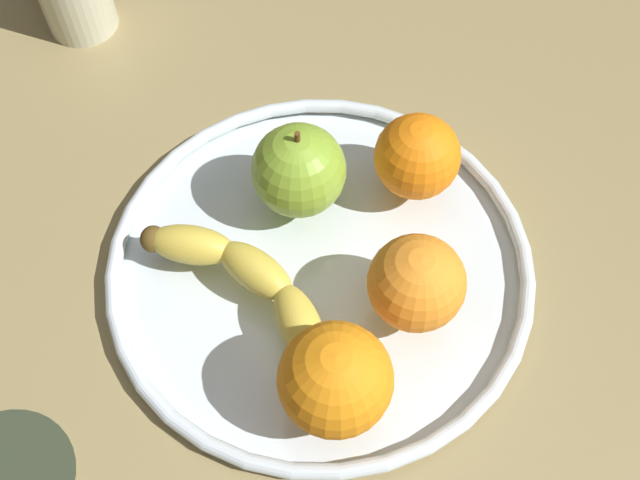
{
  "coord_description": "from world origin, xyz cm",
  "views": [
    {
      "loc": [
        -18.92,
        22.22,
        53.48
      ],
      "look_at": [
        0.0,
        0.0,
        4.8
      ],
      "focal_mm": 42.78,
      "sensor_mm": 36.0,
      "label": 1
    }
  ],
  "objects_px": {
    "fruit_bowl": "(320,265)",
    "orange_center": "(417,157)",
    "orange_back_left": "(335,379)",
    "ambient_coaster": "(3,478)",
    "apple": "(299,170)",
    "banana": "(243,277)",
    "orange_back_right": "(416,283)"
  },
  "relations": [
    {
      "from": "banana",
      "to": "apple",
      "type": "relative_size",
      "value": 2.22
    },
    {
      "from": "fruit_bowl",
      "to": "ambient_coaster",
      "type": "relative_size",
      "value": 3.44
    },
    {
      "from": "fruit_bowl",
      "to": "orange_back_left",
      "type": "bearing_deg",
      "value": 135.55
    },
    {
      "from": "orange_back_left",
      "to": "ambient_coaster",
      "type": "height_order",
      "value": "orange_back_left"
    },
    {
      "from": "banana",
      "to": "fruit_bowl",
      "type": "bearing_deg",
      "value": -119.42
    },
    {
      "from": "fruit_bowl",
      "to": "orange_back_right",
      "type": "xyz_separation_m",
      "value": [
        -0.08,
        -0.01,
        0.04
      ]
    },
    {
      "from": "fruit_bowl",
      "to": "orange_back_right",
      "type": "relative_size",
      "value": 4.71
    },
    {
      "from": "orange_back_right",
      "to": "orange_center",
      "type": "xyz_separation_m",
      "value": [
        0.07,
        -0.09,
        -0.0
      ]
    },
    {
      "from": "banana",
      "to": "orange_back_right",
      "type": "distance_m",
      "value": 0.13
    },
    {
      "from": "orange_back_left",
      "to": "ambient_coaster",
      "type": "xyz_separation_m",
      "value": [
        0.14,
        0.19,
        -0.05
      ]
    },
    {
      "from": "apple",
      "to": "ambient_coaster",
      "type": "bearing_deg",
      "value": 88.32
    },
    {
      "from": "orange_back_right",
      "to": "fruit_bowl",
      "type": "bearing_deg",
      "value": 10.65
    },
    {
      "from": "orange_back_left",
      "to": "ambient_coaster",
      "type": "relative_size",
      "value": 0.8
    },
    {
      "from": "orange_back_right",
      "to": "ambient_coaster",
      "type": "height_order",
      "value": "orange_back_right"
    },
    {
      "from": "banana",
      "to": "orange_back_left",
      "type": "height_order",
      "value": "orange_back_left"
    },
    {
      "from": "banana",
      "to": "apple",
      "type": "bearing_deg",
      "value": -78.01
    },
    {
      "from": "fruit_bowl",
      "to": "orange_center",
      "type": "xyz_separation_m",
      "value": [
        -0.01,
        -0.11,
        0.04
      ]
    },
    {
      "from": "apple",
      "to": "orange_back_left",
      "type": "bearing_deg",
      "value": 139.26
    },
    {
      "from": "banana",
      "to": "orange_back_left",
      "type": "xyz_separation_m",
      "value": [
        -0.11,
        0.02,
        0.02
      ]
    },
    {
      "from": "banana",
      "to": "ambient_coaster",
      "type": "bearing_deg",
      "value": 79.55
    },
    {
      "from": "orange_back_left",
      "to": "ambient_coaster",
      "type": "bearing_deg",
      "value": 53.09
    },
    {
      "from": "orange_center",
      "to": "ambient_coaster",
      "type": "distance_m",
      "value": 0.38
    },
    {
      "from": "apple",
      "to": "ambient_coaster",
      "type": "relative_size",
      "value": 0.85
    },
    {
      "from": "orange_center",
      "to": "apple",
      "type": "bearing_deg",
      "value": 49.83
    },
    {
      "from": "banana",
      "to": "orange_back_left",
      "type": "distance_m",
      "value": 0.11
    },
    {
      "from": "ambient_coaster",
      "to": "orange_back_left",
      "type": "bearing_deg",
      "value": -126.91
    },
    {
      "from": "apple",
      "to": "orange_back_left",
      "type": "relative_size",
      "value": 1.06
    },
    {
      "from": "fruit_bowl",
      "to": "orange_center",
      "type": "distance_m",
      "value": 0.12
    },
    {
      "from": "orange_back_right",
      "to": "orange_center",
      "type": "distance_m",
      "value": 0.11
    },
    {
      "from": "banana",
      "to": "orange_center",
      "type": "height_order",
      "value": "orange_center"
    },
    {
      "from": "orange_center",
      "to": "ambient_coaster",
      "type": "relative_size",
      "value": 0.71
    },
    {
      "from": "orange_center",
      "to": "orange_back_right",
      "type": "bearing_deg",
      "value": 126.34
    }
  ]
}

